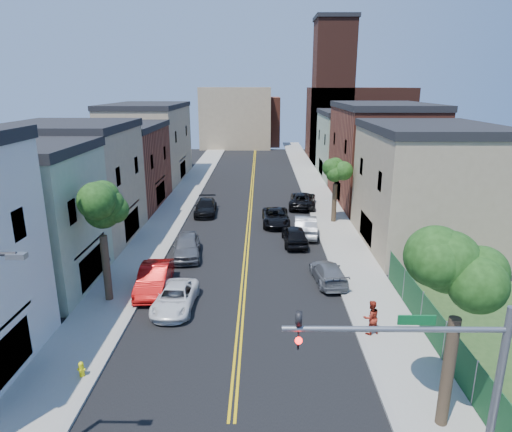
{
  "coord_description": "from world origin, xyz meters",
  "views": [
    {
      "loc": [
        1.08,
        -10.01,
        12.35
      ],
      "look_at": [
        0.71,
        25.3,
        2.0
      ],
      "focal_mm": 31.34,
      "sensor_mm": 36.0,
      "label": 1
    }
  ],
  "objects_px": {
    "white_pickup": "(175,298)",
    "grey_car_right": "(328,273)",
    "black_car_right": "(295,235)",
    "silver_car_right": "(305,225)",
    "dark_car_right_far": "(303,200)",
    "pedestrian_left": "(107,262)",
    "grey_car_left": "(187,246)",
    "black_car_left": "(206,207)",
    "fire_hydrant": "(81,369)",
    "pedestrian_right": "(371,317)",
    "red_sedan": "(154,279)",
    "black_suv_lane": "(276,217)"
  },
  "relations": [
    {
      "from": "black_car_left",
      "to": "dark_car_right_far",
      "type": "xyz_separation_m",
      "value": [
        9.89,
        2.78,
        0.06
      ]
    },
    {
      "from": "red_sedan",
      "to": "white_pickup",
      "type": "relative_size",
      "value": 1.07
    },
    {
      "from": "dark_car_right_far",
      "to": "pedestrian_left",
      "type": "distance_m",
      "value": 23.23
    },
    {
      "from": "white_pickup",
      "to": "grey_car_right",
      "type": "distance_m",
      "value": 10.0
    },
    {
      "from": "white_pickup",
      "to": "silver_car_right",
      "type": "bearing_deg",
      "value": 58.39
    },
    {
      "from": "grey_car_right",
      "to": "white_pickup",
      "type": "bearing_deg",
      "value": 16.01
    },
    {
      "from": "black_car_left",
      "to": "fire_hydrant",
      "type": "xyz_separation_m",
      "value": [
        -2.31,
        -26.11,
        -0.22
      ]
    },
    {
      "from": "black_car_right",
      "to": "dark_car_right_far",
      "type": "distance_m",
      "value": 11.61
    },
    {
      "from": "black_car_right",
      "to": "pedestrian_right",
      "type": "bearing_deg",
      "value": 99.47
    },
    {
      "from": "grey_car_right",
      "to": "dark_car_right_far",
      "type": "distance_m",
      "value": 18.73
    },
    {
      "from": "red_sedan",
      "to": "pedestrian_left",
      "type": "bearing_deg",
      "value": 147.35
    },
    {
      "from": "black_car_left",
      "to": "black_suv_lane",
      "type": "height_order",
      "value": "black_car_left"
    },
    {
      "from": "dark_car_right_far",
      "to": "black_suv_lane",
      "type": "xyz_separation_m",
      "value": [
        -3.02,
        -6.2,
        -0.07
      ]
    },
    {
      "from": "white_pickup",
      "to": "pedestrian_right",
      "type": "bearing_deg",
      "value": -13.43
    },
    {
      "from": "black_car_left",
      "to": "grey_car_right",
      "type": "xyz_separation_m",
      "value": [
        9.89,
        -15.95,
        -0.08
      ]
    },
    {
      "from": "grey_car_left",
      "to": "silver_car_right",
      "type": "distance_m",
      "value": 10.69
    },
    {
      "from": "dark_car_right_far",
      "to": "grey_car_right",
      "type": "bearing_deg",
      "value": 96.7
    },
    {
      "from": "red_sedan",
      "to": "black_car_right",
      "type": "bearing_deg",
      "value": 40.37
    },
    {
      "from": "dark_car_right_far",
      "to": "pedestrian_left",
      "type": "relative_size",
      "value": 3.12
    },
    {
      "from": "grey_car_left",
      "to": "black_car_left",
      "type": "relative_size",
      "value": 0.98
    },
    {
      "from": "white_pickup",
      "to": "dark_car_right_far",
      "type": "distance_m",
      "value": 24.27
    },
    {
      "from": "black_car_left",
      "to": "black_suv_lane",
      "type": "distance_m",
      "value": 7.67
    },
    {
      "from": "fire_hydrant",
      "to": "pedestrian_right",
      "type": "bearing_deg",
      "value": 15.13
    },
    {
      "from": "red_sedan",
      "to": "black_car_left",
      "type": "bearing_deg",
      "value": 83.86
    },
    {
      "from": "black_car_left",
      "to": "pedestrian_right",
      "type": "xyz_separation_m",
      "value": [
        11.09,
        -22.48,
        0.33
      ]
    },
    {
      "from": "dark_car_right_far",
      "to": "red_sedan",
      "type": "bearing_deg",
      "value": 68.08
    },
    {
      "from": "grey_car_left",
      "to": "dark_car_right_far",
      "type": "bearing_deg",
      "value": 48.24
    },
    {
      "from": "pedestrian_right",
      "to": "black_car_right",
      "type": "bearing_deg",
      "value": -97.18
    },
    {
      "from": "pedestrian_right",
      "to": "silver_car_right",
      "type": "bearing_deg",
      "value": -102.58
    },
    {
      "from": "white_pickup",
      "to": "grey_car_right",
      "type": "relative_size",
      "value": 1.03
    },
    {
      "from": "black_car_left",
      "to": "pedestrian_left",
      "type": "height_order",
      "value": "pedestrian_left"
    },
    {
      "from": "dark_car_right_far",
      "to": "fire_hydrant",
      "type": "xyz_separation_m",
      "value": [
        -12.2,
        -28.89,
        -0.29
      ]
    },
    {
      "from": "white_pickup",
      "to": "pedestrian_right",
      "type": "height_order",
      "value": "pedestrian_right"
    },
    {
      "from": "grey_car_left",
      "to": "white_pickup",
      "type": "bearing_deg",
      "value": -92.58
    },
    {
      "from": "black_car_left",
      "to": "grey_car_right",
      "type": "distance_m",
      "value": 18.77
    },
    {
      "from": "white_pickup",
      "to": "black_suv_lane",
      "type": "distance_m",
      "value": 17.39
    },
    {
      "from": "black_suv_lane",
      "to": "black_car_left",
      "type": "bearing_deg",
      "value": 152.59
    },
    {
      "from": "black_car_left",
      "to": "black_suv_lane",
      "type": "xyz_separation_m",
      "value": [
        6.87,
        -3.41,
        -0.01
      ]
    },
    {
      "from": "silver_car_right",
      "to": "pedestrian_right",
      "type": "distance_m",
      "value": 16.2
    },
    {
      "from": "black_car_right",
      "to": "silver_car_right",
      "type": "height_order",
      "value": "silver_car_right"
    },
    {
      "from": "black_car_right",
      "to": "fire_hydrant",
      "type": "height_order",
      "value": "black_car_right"
    },
    {
      "from": "pedestrian_right",
      "to": "black_car_left",
      "type": "bearing_deg",
      "value": -82.61
    },
    {
      "from": "black_car_right",
      "to": "fire_hydrant",
      "type": "distance_m",
      "value": 20.35
    },
    {
      "from": "silver_car_right",
      "to": "fire_hydrant",
      "type": "height_order",
      "value": "silver_car_right"
    },
    {
      "from": "red_sedan",
      "to": "black_suv_lane",
      "type": "distance_m",
      "value": 16.09
    },
    {
      "from": "dark_car_right_far",
      "to": "fire_hydrant",
      "type": "relative_size",
      "value": 8.25
    },
    {
      "from": "grey_car_right",
      "to": "pedestrian_left",
      "type": "distance_m",
      "value": 14.62
    },
    {
      "from": "silver_car_right",
      "to": "dark_car_right_far",
      "type": "bearing_deg",
      "value": -89.38
    },
    {
      "from": "black_car_left",
      "to": "grey_car_left",
      "type": "bearing_deg",
      "value": -92.6
    },
    {
      "from": "pedestrian_left",
      "to": "black_suv_lane",
      "type": "bearing_deg",
      "value": -46.35
    }
  ]
}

